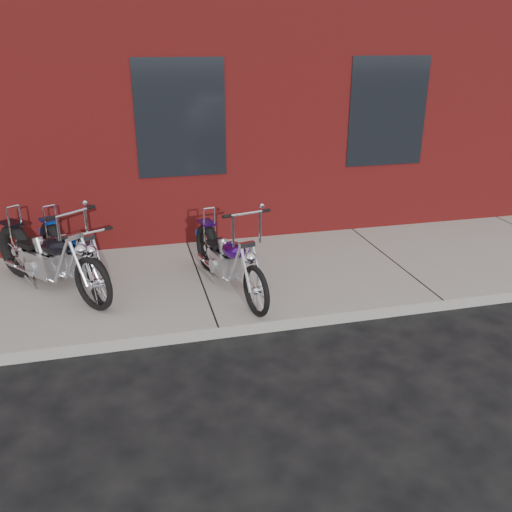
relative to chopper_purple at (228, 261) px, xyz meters
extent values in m
plane|color=black|center=(-0.33, -1.04, -0.56)|extent=(120.00, 120.00, 0.00)
cube|color=gray|center=(-0.33, 0.46, -0.48)|extent=(22.00, 3.00, 0.15)
cube|color=maroon|center=(-0.33, 6.96, 3.44)|extent=(22.00, 10.00, 8.00)
torus|color=black|center=(-0.13, 0.56, -0.05)|extent=(0.29, 0.73, 0.72)
torus|color=black|center=(0.22, -0.97, -0.08)|extent=(0.21, 0.65, 0.65)
cube|color=#949596|center=(0.01, -0.06, -0.06)|extent=(0.36, 0.45, 0.30)
ellipsoid|color=#440E8A|center=(0.07, -0.34, 0.23)|extent=(0.37, 0.59, 0.31)
cube|color=black|center=(-0.04, 0.19, 0.14)|extent=(0.30, 0.33, 0.06)
cylinder|color=silver|center=(0.19, -0.85, 0.18)|extent=(0.10, 0.29, 0.54)
cylinder|color=silver|center=(0.16, -0.73, 0.84)|extent=(0.54, 0.15, 0.03)
cylinder|color=silver|center=(-0.11, 0.48, 0.33)|extent=(0.03, 0.03, 0.48)
cylinder|color=silver|center=(0.08, 0.18, -0.19)|extent=(0.24, 0.89, 0.05)
torus|color=black|center=(-2.31, 1.17, -0.04)|extent=(0.44, 0.72, 0.73)
torus|color=black|center=(-1.62, -0.27, -0.08)|extent=(0.35, 0.63, 0.66)
cube|color=#949596|center=(-2.02, 0.58, -0.05)|extent=(0.43, 0.49, 0.31)
ellipsoid|color=blue|center=(-1.90, 0.32, 0.25)|extent=(0.48, 0.62, 0.31)
cube|color=beige|center=(-2.14, 0.82, 0.15)|extent=(0.34, 0.36, 0.06)
cylinder|color=silver|center=(-1.67, -0.16, 0.19)|extent=(0.16, 0.28, 0.55)
cylinder|color=silver|center=(-1.73, -0.04, 0.52)|extent=(0.52, 0.27, 0.03)
cylinder|color=silver|center=(-2.27, 1.10, 0.35)|extent=(0.03, 0.03, 0.49)
cylinder|color=silver|center=(-2.01, 0.84, -0.18)|extent=(0.44, 0.85, 0.05)
torus|color=black|center=(-2.73, 1.00, -0.01)|extent=(0.61, 0.71, 0.79)
torus|color=black|center=(-1.65, -0.33, -0.05)|extent=(0.51, 0.60, 0.71)
cube|color=#949596|center=(-2.29, 0.46, -0.02)|extent=(0.51, 0.53, 0.33)
ellipsoid|color=black|center=(-2.10, 0.22, 0.29)|extent=(0.60, 0.65, 0.34)
cube|color=black|center=(-2.47, 0.68, 0.19)|extent=(0.40, 0.40, 0.07)
cylinder|color=silver|center=(-1.74, -0.22, 0.23)|extent=(0.23, 0.27, 0.59)
cylinder|color=silver|center=(-1.82, -0.12, 0.83)|extent=(0.49, 0.40, 0.03)
cylinder|color=silver|center=(-2.67, 0.94, 0.40)|extent=(0.03, 0.03, 0.52)
cylinder|color=silver|center=(-2.34, 0.73, -0.17)|extent=(0.66, 0.80, 0.05)
camera|label=1|loc=(-1.26, -6.64, 2.76)|focal=38.00mm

